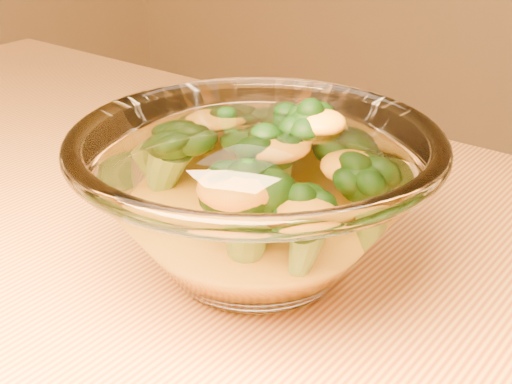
% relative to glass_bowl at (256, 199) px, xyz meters
% --- Properties ---
extents(glass_bowl, '(0.25, 0.25, 0.11)m').
position_rel_glass_bowl_xyz_m(glass_bowl, '(0.00, 0.00, 0.00)').
color(glass_bowl, white).
rests_on(glass_bowl, table).
extents(cheese_sauce, '(0.13, 0.13, 0.04)m').
position_rel_glass_bowl_xyz_m(cheese_sauce, '(0.00, 0.00, -0.02)').
color(cheese_sauce, '#FFB115').
rests_on(cheese_sauce, glass_bowl).
extents(broccoli_heap, '(0.16, 0.15, 0.08)m').
position_rel_glass_bowl_xyz_m(broccoli_heap, '(-0.01, 0.02, 0.01)').
color(broccoli_heap, black).
rests_on(broccoli_heap, cheese_sauce).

